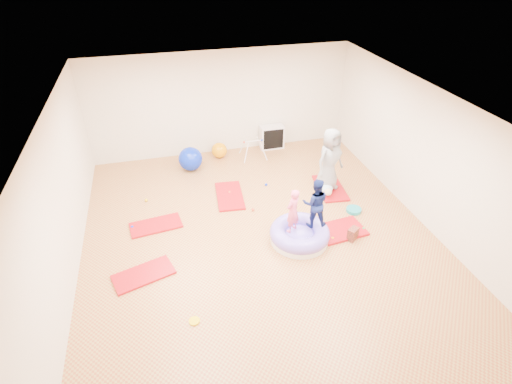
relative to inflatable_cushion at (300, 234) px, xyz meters
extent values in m
cube|color=#A98946|center=(-0.74, 0.32, -0.15)|extent=(7.00, 8.00, 0.01)
cube|color=white|center=(-0.74, 0.32, 2.65)|extent=(7.00, 8.00, 0.01)
cube|color=beige|center=(-0.74, 4.32, 1.25)|extent=(7.00, 0.01, 2.80)
cube|color=beige|center=(-0.74, -3.68, 1.25)|extent=(7.00, 0.01, 2.80)
cube|color=beige|center=(-4.24, 0.32, 1.25)|extent=(0.01, 8.00, 2.80)
cube|color=beige|center=(2.76, 0.32, 1.25)|extent=(0.01, 8.00, 2.80)
cube|color=#B50008|center=(-3.08, -0.22, -0.13)|extent=(1.18, 0.83, 0.04)
cube|color=#B50008|center=(-2.79, 1.21, -0.13)|extent=(1.12, 0.66, 0.04)
cube|color=#B50008|center=(-1.05, 1.91, -0.12)|extent=(0.70, 1.24, 0.05)
cube|color=#B50008|center=(0.76, 0.03, -0.12)|extent=(1.39, 0.80, 0.06)
cube|color=#B50008|center=(1.39, 1.64, -0.12)|extent=(0.73, 1.26, 0.05)
cylinder|color=white|center=(0.00, 0.00, -0.08)|extent=(1.17, 1.17, 0.13)
torus|color=#7860DA|center=(0.00, 0.00, 0.04)|extent=(1.21, 1.21, 0.32)
ellipsoid|color=#7860DA|center=(0.00, 0.00, -0.03)|extent=(0.64, 0.64, 0.29)
imported|color=#F85783|center=(-0.18, -0.01, 0.67)|extent=(0.41, 0.38, 0.94)
imported|color=#10194D|center=(0.29, 0.04, 0.73)|extent=(0.61, 0.53, 1.06)
imported|color=gray|center=(1.29, 1.63, 0.67)|extent=(0.88, 0.74, 1.54)
ellipsoid|color=silver|center=(1.16, 1.42, 0.01)|extent=(0.38, 0.24, 0.21)
sphere|color=beige|center=(1.16, 1.25, 0.04)|extent=(0.18, 0.18, 0.18)
sphere|color=#E3BD00|center=(0.66, -0.17, -0.11)|extent=(0.07, 0.07, 0.07)
sphere|color=#0822B5|center=(-0.08, 2.16, -0.11)|extent=(0.07, 0.07, 0.07)
sphere|color=#E3BD00|center=(-2.96, 2.21, -0.11)|extent=(0.07, 0.07, 0.07)
sphere|color=#0822B5|center=(-0.06, 0.19, -0.11)|extent=(0.07, 0.07, 0.07)
sphere|color=#C13E22|center=(-1.03, 2.04, -0.11)|extent=(0.07, 0.07, 0.07)
sphere|color=#C13E22|center=(-0.66, 1.22, -0.11)|extent=(0.07, 0.07, 0.07)
sphere|color=#0822B5|center=(-3.28, 1.25, -0.11)|extent=(0.07, 0.07, 0.07)
sphere|color=green|center=(1.41, -0.04, -0.11)|extent=(0.07, 0.07, 0.07)
sphere|color=#0822B5|center=(-1.76, 3.44, 0.16)|extent=(0.62, 0.62, 0.62)
sphere|color=orange|center=(-0.92, 3.92, 0.06)|extent=(0.42, 0.42, 0.42)
cylinder|color=silver|center=(-0.27, 3.45, 0.13)|extent=(0.19, 0.20, 0.51)
cylinder|color=silver|center=(-0.27, 3.89, 0.13)|extent=(0.19, 0.20, 0.51)
cylinder|color=silver|center=(0.21, 3.45, 0.13)|extent=(0.19, 0.20, 0.51)
cylinder|color=silver|center=(0.21, 3.89, 0.13)|extent=(0.19, 0.20, 0.51)
cylinder|color=silver|center=(-0.03, 3.67, 0.35)|extent=(0.50, 0.03, 0.03)
sphere|color=#C13E22|center=(-0.28, 3.67, 0.35)|extent=(0.06, 0.06, 0.06)
sphere|color=#0822B5|center=(0.22, 3.67, 0.35)|extent=(0.06, 0.06, 0.06)
cube|color=silver|center=(0.64, 4.12, 0.19)|extent=(0.67, 0.33, 0.67)
cube|color=black|center=(0.64, 3.96, 0.19)|extent=(0.58, 0.02, 0.58)
cube|color=silver|center=(0.64, 4.07, 0.19)|extent=(0.02, 0.23, 0.59)
cube|color=silver|center=(0.64, 4.07, 0.19)|extent=(0.59, 0.23, 0.02)
cylinder|color=teal|center=(1.52, 0.63, -0.11)|extent=(0.34, 0.34, 0.07)
cube|color=#9D341D|center=(1.05, -0.25, -0.01)|extent=(0.28, 0.25, 0.27)
cylinder|color=#E3BD00|center=(-2.32, -1.48, -0.13)|extent=(0.18, 0.18, 0.03)
camera|label=1|loc=(-2.43, -5.82, 5.11)|focal=28.00mm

